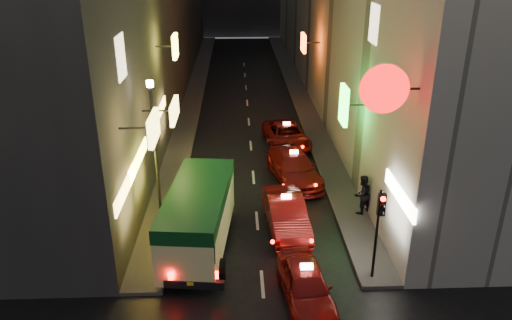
{
  "coord_description": "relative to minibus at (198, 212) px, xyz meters",
  "views": [
    {
      "loc": [
        -0.82,
        -6.19,
        11.22
      ],
      "look_at": [
        -0.05,
        13.0,
        2.93
      ],
      "focal_mm": 35.0,
      "sensor_mm": 36.0,
      "label": 1
    }
  ],
  "objects": [
    {
      "name": "sidewalk_left",
      "position": [
        -1.87,
        23.1,
        -1.59
      ],
      "size": [
        1.5,
        52.0,
        0.15
      ],
      "primitive_type": "cube",
      "color": "#43413F",
      "rests_on": "ground"
    },
    {
      "name": "sidewalk_right",
      "position": [
        6.63,
        23.1,
        -1.59
      ],
      "size": [
        1.5,
        52.0,
        0.15
      ],
      "primitive_type": "cube",
      "color": "#43413F",
      "rests_on": "ground"
    },
    {
      "name": "minibus",
      "position": [
        0.0,
        0.0,
        0.0
      ],
      "size": [
        2.77,
        6.33,
        2.64
      ],
      "color": "#F7F59A",
      "rests_on": "ground"
    },
    {
      "name": "taxi_near",
      "position": [
        3.8,
        -3.38,
        -0.89
      ],
      "size": [
        2.45,
        5.02,
        1.71
      ],
      "color": "maroon",
      "rests_on": "ground"
    },
    {
      "name": "taxi_second",
      "position": [
        3.59,
        1.42,
        -0.82
      ],
      "size": [
        2.58,
        5.46,
        1.86
      ],
      "color": "maroon",
      "rests_on": "ground"
    },
    {
      "name": "taxi_third",
      "position": [
        4.44,
        6.22,
        -0.8
      ],
      "size": [
        3.11,
        5.72,
        1.89
      ],
      "color": "maroon",
      "rests_on": "ground"
    },
    {
      "name": "taxi_far",
      "position": [
        4.54,
        11.02,
        -0.88
      ],
      "size": [
        2.72,
        5.16,
        1.73
      ],
      "color": "maroon",
      "rests_on": "ground"
    },
    {
      "name": "pedestrian_sidewalk",
      "position": [
        7.06,
        2.38,
        -0.49
      ],
      "size": [
        0.91,
        0.8,
        2.05
      ],
      "primitive_type": "imported",
      "rotation": [
        0.0,
        0.0,
        3.66
      ],
      "color": "black",
      "rests_on": "sidewalk_right"
    },
    {
      "name": "traffic_light",
      "position": [
        6.38,
        -2.43,
        1.02
      ],
      "size": [
        0.26,
        0.43,
        3.5
      ],
      "color": "black",
      "rests_on": "sidewalk_right"
    },
    {
      "name": "lamp_post",
      "position": [
        -1.82,
        2.1,
        2.06
      ],
      "size": [
        0.28,
        0.28,
        6.22
      ],
      "color": "black",
      "rests_on": "sidewalk_left"
    }
  ]
}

